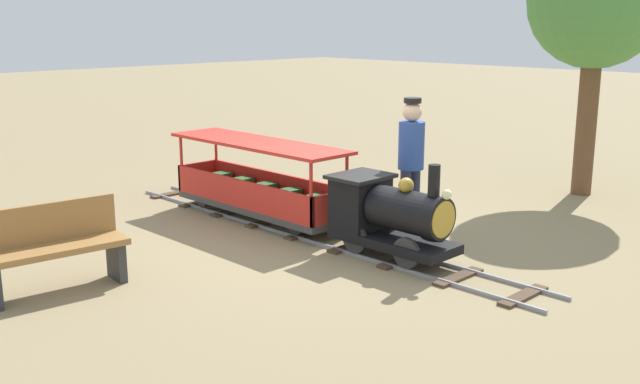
% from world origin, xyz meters
% --- Properties ---
extents(ground_plane, '(60.00, 60.00, 0.00)m').
position_xyz_m(ground_plane, '(0.00, 0.00, 0.00)').
color(ground_plane, '#8C7A56').
extents(track, '(0.68, 6.40, 0.04)m').
position_xyz_m(track, '(0.00, -0.22, 0.02)').
color(track, gray).
rests_on(track, ground_plane).
extents(locomotive, '(0.64, 1.45, 1.05)m').
position_xyz_m(locomotive, '(0.00, 1.00, 0.49)').
color(locomotive, black).
rests_on(locomotive, ground_plane).
extents(passenger_car, '(0.74, 2.70, 0.97)m').
position_xyz_m(passenger_car, '(0.00, -1.12, 0.42)').
color(passenger_car, '#3F3F3F').
rests_on(passenger_car, ground_plane).
extents(conductor_person, '(0.30, 0.30, 1.62)m').
position_xyz_m(conductor_person, '(-0.82, 0.64, 0.96)').
color(conductor_person, '#282D47').
rests_on(conductor_person, ground_plane).
extents(park_bench, '(1.34, 0.55, 0.82)m').
position_xyz_m(park_bench, '(2.95, -0.55, 0.42)').
color(park_bench, olive).
rests_on(park_bench, ground_plane).
extents(oak_tree_near, '(1.88, 1.88, 3.68)m').
position_xyz_m(oak_tree_near, '(-4.27, 1.09, 2.70)').
color(oak_tree_near, brown).
rests_on(oak_tree_near, ground_plane).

